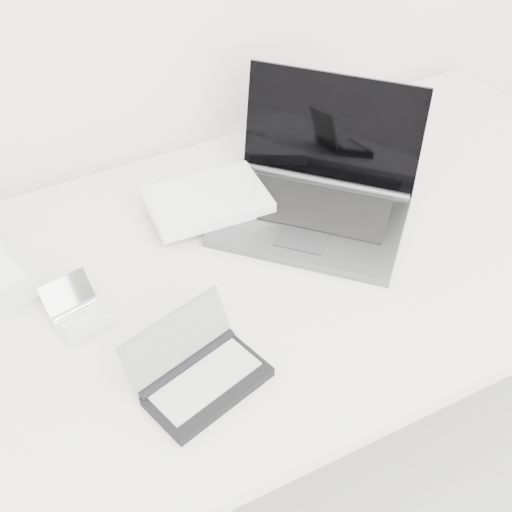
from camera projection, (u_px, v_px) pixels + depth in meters
name	position (u px, v px, depth m)	size (l,w,h in m)	color
desk	(260.00, 279.00, 1.35)	(1.60, 0.80, 0.73)	white
laptop_large	(289.00, 196.00, 1.40)	(0.53, 0.46, 0.24)	#575A5C
pda_silver	(79.00, 315.00, 1.20)	(0.10, 0.12, 0.06)	white
palmtop_charcoal	(199.00, 374.00, 1.11)	(0.22, 0.19, 0.10)	black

